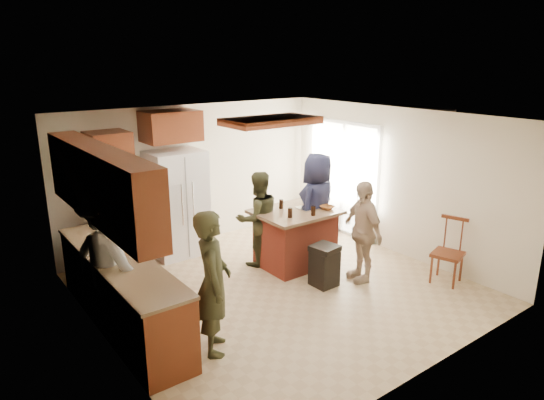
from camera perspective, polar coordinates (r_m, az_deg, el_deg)
room_shell at (r=11.02m, az=13.76°, el=3.31°), size 8.00×5.20×5.00m
person_front_left at (r=5.54m, az=-6.96°, el=-9.62°), size 0.70×0.76×1.70m
person_behind_left at (r=7.80m, az=-1.65°, el=-2.23°), size 0.82×0.58×1.56m
person_behind_right at (r=8.08m, az=5.35°, el=-0.76°), size 1.01×0.82×1.79m
person_side_right at (r=7.38m, az=10.58°, el=-3.63°), size 0.68×1.00×1.55m
person_counter at (r=6.20m, az=-18.50°, el=-6.84°), size 0.93×1.29×1.82m
left_cabinetry at (r=6.23m, az=-18.11°, el=-6.24°), size 0.64×3.00×2.30m
back_wall_units at (r=8.01m, az=-16.54°, el=2.06°), size 1.80×0.60×2.45m
refrigerator at (r=8.36m, az=-11.08°, el=-0.39°), size 0.90×0.76×1.80m
kitchen_island at (r=7.89m, az=2.77°, el=-4.39°), size 1.28×1.03×0.93m
island_items at (r=7.79m, az=4.63°, el=-0.84°), size 0.90×0.66×0.15m
trash_bin at (r=7.27m, az=6.18°, el=-7.64°), size 0.41×0.41×0.63m
spindle_chair at (r=7.75m, az=20.02°, el=-5.95°), size 0.52×0.52×0.99m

